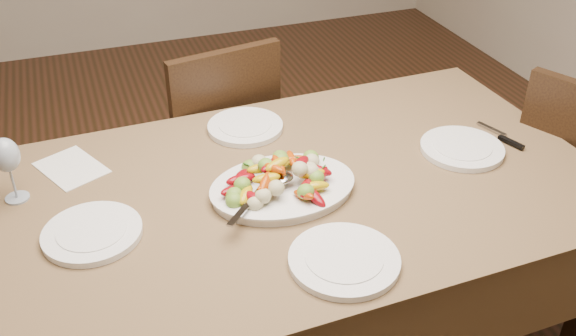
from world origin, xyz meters
The scene contains 12 objects.
dining_table centered at (0.25, -0.11, 0.38)m, with size 1.84×1.04×0.76m, color brown.
chair_far centered at (0.19, 0.65, 0.47)m, with size 0.42×0.42×0.95m, color black, non-canonical shape.
serving_platter centered at (0.22, -0.13, 0.77)m, with size 0.41×0.30×0.02m, color white.
roasted_vegetables centered at (0.22, -0.13, 0.83)m, with size 0.33×0.23×0.09m, color maroon, non-canonical shape.
serving_spoon centered at (0.16, -0.17, 0.81)m, with size 0.28×0.06×0.03m, color #9EA0A8, non-canonical shape.
plate_left centered at (-0.30, -0.15, 0.77)m, with size 0.25×0.25×0.02m, color white.
plate_right centered at (0.82, -0.11, 0.77)m, with size 0.26×0.26×0.02m, color white.
plate_far centered at (0.23, 0.25, 0.77)m, with size 0.25×0.25×0.02m, color white.
plate_near centered at (0.27, -0.46, 0.77)m, with size 0.27×0.27×0.02m, color white.
wine_glass centered at (-0.48, 0.09, 0.86)m, with size 0.08×0.08×0.20m, color #8C99A5, non-canonical shape.
menu_card centered at (-0.33, 0.20, 0.76)m, with size 0.15×0.21×0.00m, color silver.
table_knife centered at (0.99, -0.09, 0.76)m, with size 0.02×0.20×0.01m, color #9EA0A8, non-canonical shape.
Camera 1 is at (-0.26, -1.53, 1.81)m, focal length 40.00 mm.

